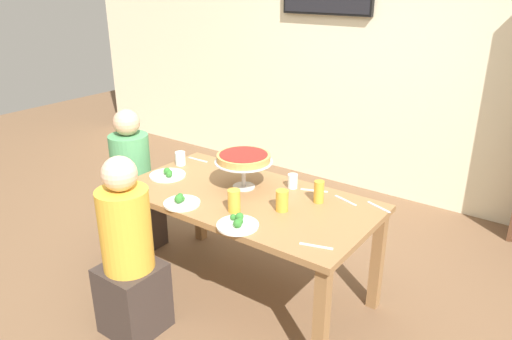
{
  "coord_description": "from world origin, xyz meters",
  "views": [
    {
      "loc": [
        1.71,
        -2.26,
        2.06
      ],
      "look_at": [
        0.0,
        0.1,
        0.89
      ],
      "focal_mm": 33.91,
      "sensor_mm": 36.0,
      "label": 1
    }
  ],
  "objects_px": {
    "deep_dish_pizza_stand": "(244,160)",
    "beer_glass_amber_spare": "(319,192)",
    "salad_plate_spare": "(181,202)",
    "cutlery_fork_far": "(345,200)",
    "cutlery_knife_far": "(198,160)",
    "diner_head_west": "(134,191)",
    "dining_table": "(247,209)",
    "beer_glass_amber_short": "(282,201)",
    "salad_plate_near_diner": "(238,224)",
    "salad_plate_far_diner": "(168,175)",
    "beer_glass_amber_tall": "(234,201)",
    "cutlery_fork_near": "(314,190)",
    "water_glass_clear_far": "(293,181)",
    "cutlery_spare_fork": "(316,246)",
    "water_glass_clear_near": "(180,158)",
    "diner_near_left": "(129,261)",
    "cutlery_knife_near": "(379,207)"
  },
  "relations": [
    {
      "from": "deep_dish_pizza_stand",
      "to": "beer_glass_amber_spare",
      "type": "height_order",
      "value": "deep_dish_pizza_stand"
    },
    {
      "from": "salad_plate_spare",
      "to": "cutlery_fork_far",
      "type": "relative_size",
      "value": 1.27
    },
    {
      "from": "beer_glass_amber_spare",
      "to": "cutlery_knife_far",
      "type": "xyz_separation_m",
      "value": [
        -1.12,
        0.11,
        -0.07
      ]
    },
    {
      "from": "diner_head_west",
      "to": "dining_table",
      "type": "bearing_deg",
      "value": 0.9
    },
    {
      "from": "dining_table",
      "to": "salad_plate_spare",
      "type": "bearing_deg",
      "value": -128.07
    },
    {
      "from": "salad_plate_spare",
      "to": "beer_glass_amber_short",
      "type": "distance_m",
      "value": 0.63
    },
    {
      "from": "salad_plate_near_diner",
      "to": "cutlery_fork_far",
      "type": "bearing_deg",
      "value": 62.51
    },
    {
      "from": "beer_glass_amber_spare",
      "to": "salad_plate_far_diner",
      "type": "bearing_deg",
      "value": -166.39
    },
    {
      "from": "beer_glass_amber_tall",
      "to": "beer_glass_amber_spare",
      "type": "height_order",
      "value": "beer_glass_amber_spare"
    },
    {
      "from": "dining_table",
      "to": "deep_dish_pizza_stand",
      "type": "relative_size",
      "value": 4.33
    },
    {
      "from": "salad_plate_near_diner",
      "to": "cutlery_fork_near",
      "type": "xyz_separation_m",
      "value": [
        0.11,
        0.68,
        -0.01
      ]
    },
    {
      "from": "diner_head_west",
      "to": "salad_plate_spare",
      "type": "height_order",
      "value": "diner_head_west"
    },
    {
      "from": "salad_plate_far_diner",
      "to": "salad_plate_spare",
      "type": "height_order",
      "value": "salad_plate_spare"
    },
    {
      "from": "water_glass_clear_far",
      "to": "cutlery_spare_fork",
      "type": "xyz_separation_m",
      "value": [
        0.51,
        -0.58,
        -0.05
      ]
    },
    {
      "from": "salad_plate_near_diner",
      "to": "cutlery_fork_near",
      "type": "distance_m",
      "value": 0.69
    },
    {
      "from": "salad_plate_far_diner",
      "to": "salad_plate_spare",
      "type": "xyz_separation_m",
      "value": [
        0.39,
        -0.27,
        0.0
      ]
    },
    {
      "from": "diner_head_west",
      "to": "water_glass_clear_far",
      "type": "xyz_separation_m",
      "value": [
        1.27,
        0.31,
        0.3
      ]
    },
    {
      "from": "salad_plate_far_diner",
      "to": "water_glass_clear_near",
      "type": "bearing_deg",
      "value": 111.89
    },
    {
      "from": "diner_head_west",
      "to": "cutlery_knife_far",
      "type": "xyz_separation_m",
      "value": [
        0.4,
        0.33,
        0.25
      ]
    },
    {
      "from": "salad_plate_near_diner",
      "to": "water_glass_clear_far",
      "type": "xyz_separation_m",
      "value": [
        -0.03,
        0.64,
        0.03
      ]
    },
    {
      "from": "dining_table",
      "to": "cutlery_fork_far",
      "type": "xyz_separation_m",
      "value": [
        0.55,
        0.31,
        0.09
      ]
    },
    {
      "from": "salad_plate_far_diner",
      "to": "beer_glass_amber_spare",
      "type": "height_order",
      "value": "beer_glass_amber_spare"
    },
    {
      "from": "diner_near_left",
      "to": "cutlery_knife_far",
      "type": "height_order",
      "value": "diner_near_left"
    },
    {
      "from": "diner_head_west",
      "to": "salad_plate_near_diner",
      "type": "distance_m",
      "value": 1.38
    },
    {
      "from": "beer_glass_amber_tall",
      "to": "water_glass_clear_far",
      "type": "distance_m",
      "value": 0.51
    },
    {
      "from": "salad_plate_near_diner",
      "to": "water_glass_clear_near",
      "type": "bearing_deg",
      "value": 151.62
    },
    {
      "from": "salad_plate_near_diner",
      "to": "diner_near_left",
      "type": "bearing_deg",
      "value": -146.8
    },
    {
      "from": "water_glass_clear_far",
      "to": "water_glass_clear_near",
      "type": "bearing_deg",
      "value": -171.72
    },
    {
      "from": "water_glass_clear_near",
      "to": "diner_near_left",
      "type": "bearing_deg",
      "value": -65.3
    },
    {
      "from": "beer_glass_amber_tall",
      "to": "cutlery_fork_near",
      "type": "xyz_separation_m",
      "value": [
        0.24,
        0.54,
        -0.07
      ]
    },
    {
      "from": "salad_plate_spare",
      "to": "water_glass_clear_far",
      "type": "height_order",
      "value": "water_glass_clear_far"
    },
    {
      "from": "beer_glass_amber_short",
      "to": "beer_glass_amber_spare",
      "type": "distance_m",
      "value": 0.26
    },
    {
      "from": "water_glass_clear_near",
      "to": "cutlery_knife_near",
      "type": "height_order",
      "value": "water_glass_clear_near"
    },
    {
      "from": "cutlery_knife_near",
      "to": "cutlery_fork_far",
      "type": "xyz_separation_m",
      "value": [
        -0.21,
        -0.03,
        0.0
      ]
    },
    {
      "from": "diner_head_west",
      "to": "diner_near_left",
      "type": "xyz_separation_m",
      "value": [
        0.76,
        -0.69,
        0.0
      ]
    },
    {
      "from": "dining_table",
      "to": "beer_glass_amber_tall",
      "type": "xyz_separation_m",
      "value": [
        0.07,
        -0.22,
        0.16
      ]
    },
    {
      "from": "diner_near_left",
      "to": "water_glass_clear_far",
      "type": "xyz_separation_m",
      "value": [
        0.51,
        1.0,
        0.3
      ]
    },
    {
      "from": "beer_glass_amber_short",
      "to": "cutlery_fork_near",
      "type": "xyz_separation_m",
      "value": [
        0.02,
        0.37,
        -0.06
      ]
    },
    {
      "from": "deep_dish_pizza_stand",
      "to": "beer_glass_amber_tall",
      "type": "distance_m",
      "value": 0.38
    },
    {
      "from": "diner_near_left",
      "to": "cutlery_spare_fork",
      "type": "relative_size",
      "value": 6.39
    },
    {
      "from": "salad_plate_spare",
      "to": "cutlery_knife_near",
      "type": "relative_size",
      "value": 1.27
    },
    {
      "from": "dining_table",
      "to": "beer_glass_amber_spare",
      "type": "distance_m",
      "value": 0.49
    },
    {
      "from": "salad_plate_near_diner",
      "to": "salad_plate_spare",
      "type": "xyz_separation_m",
      "value": [
        -0.46,
        0.02,
        -0.0
      ]
    },
    {
      "from": "salad_plate_near_diner",
      "to": "cutlery_spare_fork",
      "type": "distance_m",
      "value": 0.48
    },
    {
      "from": "beer_glass_amber_tall",
      "to": "deep_dish_pizza_stand",
      "type": "bearing_deg",
      "value": 117.95
    },
    {
      "from": "water_glass_clear_far",
      "to": "beer_glass_amber_spare",
      "type": "bearing_deg",
      "value": -20.64
    },
    {
      "from": "salad_plate_spare",
      "to": "cutlery_knife_near",
      "type": "bearing_deg",
      "value": 33.7
    },
    {
      "from": "deep_dish_pizza_stand",
      "to": "cutlery_knife_far",
      "type": "relative_size",
      "value": 2.13
    },
    {
      "from": "salad_plate_far_diner",
      "to": "water_glass_clear_far",
      "type": "relative_size",
      "value": 2.65
    },
    {
      "from": "diner_near_left",
      "to": "cutlery_knife_near",
      "type": "distance_m",
      "value": 1.54
    }
  ]
}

